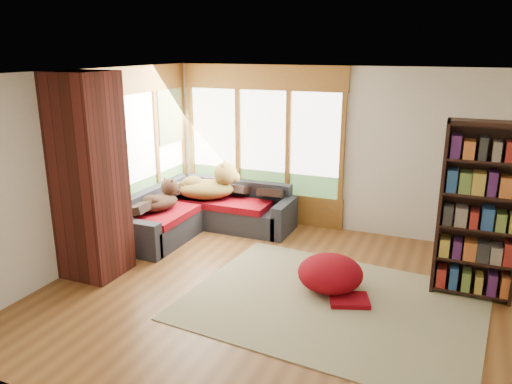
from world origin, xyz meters
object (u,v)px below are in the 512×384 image
Objects in this scene: brick_chimney at (89,177)px; sectional_sofa at (202,210)px; pouf at (330,272)px; bookshelf at (480,212)px; dog_brindle at (161,193)px; area_rug at (333,303)px; dog_tan at (210,179)px.

brick_chimney reaches higher than sectional_sofa.
sectional_sofa is at bearing 151.86° from pouf.
brick_chimney is 1.24× the size of bookshelf.
dog_brindle is at bearing 166.73° from pouf.
sectional_sofa reaches higher than area_rug.
dog_tan is at bearing -16.30° from dog_brindle.
area_rug is 3.21m from dog_brindle.
dog_tan is 1.42× the size of dog_brindle.
bookshelf is at bearing 18.28° from pouf.
pouf is at bearing -161.72° from bookshelf.
sectional_sofa is (0.45, 2.05, -1.00)m from brick_chimney.
sectional_sofa is 4.24m from bookshelf.
brick_chimney is 3.26× the size of pouf.
dog_tan is at bearing 144.79° from area_rug.
bookshelf reaches higher than dog_brindle.
dog_brindle is (-0.32, -0.68, 0.43)m from sectional_sofa.
sectional_sofa is 0.86m from dog_brindle.
pouf is (2.96, 0.70, -1.07)m from brick_chimney.
bookshelf is 1.86m from pouf.
sectional_sofa is at bearing 147.43° from area_rug.
dog_tan is at bearing 149.01° from pouf.
pouf is 2.86m from dog_tan.
area_rug is (3.08, 0.36, -1.29)m from brick_chimney.
sectional_sofa is 3.14m from area_rug.
brick_chimney reaches higher than bookshelf.
area_rug is 1.99m from bookshelf.
sectional_sofa is at bearing -12.53° from dog_brindle.
area_rug is 3.02× the size of dog_tan.
sectional_sofa is 2.87× the size of dog_brindle.
dog_tan is (0.56, 2.15, -0.49)m from brick_chimney.
bookshelf is 1.93× the size of dog_tan.
dog_brindle is at bearing 178.12° from bookshelf.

